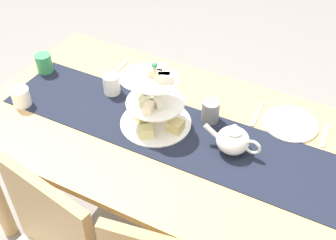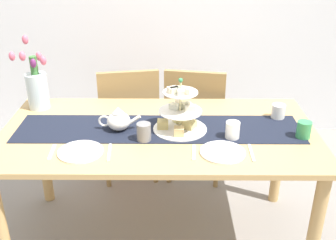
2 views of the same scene
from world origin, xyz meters
name	(u,v)px [view 1 (image 1 of 2)]	position (x,y,z in m)	size (l,w,h in m)	color
ground_plane	(178,236)	(0.00, 0.00, 0.00)	(8.00, 8.00, 0.00)	gray
dining_table	(180,150)	(0.00, 0.00, 0.66)	(1.76, 0.91, 0.76)	tan
table_runner	(180,134)	(0.00, 0.01, 0.76)	(1.60, 0.35, 0.00)	black
tiered_cake_stand	(156,106)	(0.12, 0.00, 0.86)	(0.30, 0.30, 0.30)	beige
teapot	(233,139)	(-0.22, 0.00, 0.82)	(0.24, 0.13, 0.14)	white
cream_jug	(21,97)	(0.70, 0.16, 0.80)	(0.08, 0.08, 0.09)	white
dinner_plate_left	(290,124)	(-0.39, -0.25, 0.76)	(0.23, 0.23, 0.01)	white
fork_left	(325,135)	(-0.53, -0.25, 0.76)	(0.02, 0.15, 0.01)	silver
knife_left	(257,114)	(-0.24, -0.25, 0.76)	(0.01, 0.17, 0.01)	silver
dinner_plate_right	(143,78)	(0.33, -0.25, 0.76)	(0.23, 0.23, 0.01)	white
fork_right	(170,87)	(0.18, -0.25, 0.76)	(0.02, 0.15, 0.01)	silver
knife_right	(117,70)	(0.47, -0.25, 0.76)	(0.01, 0.17, 0.01)	silver
mug_grey	(210,111)	(-0.08, -0.12, 0.81)	(0.08, 0.08, 0.10)	slate
mug_white_text	(112,84)	(0.40, -0.09, 0.81)	(0.08, 0.08, 0.10)	white
mug_orange	(44,63)	(0.78, -0.09, 0.81)	(0.08, 0.08, 0.10)	#389356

